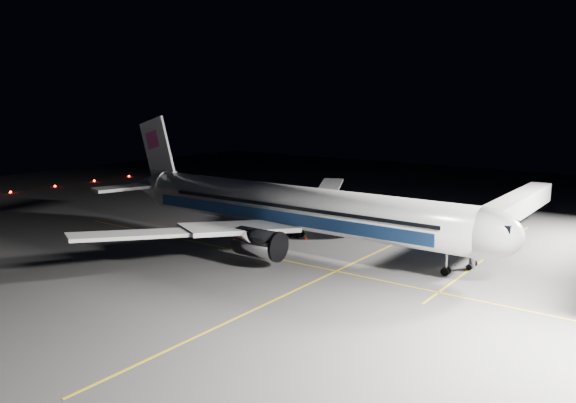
# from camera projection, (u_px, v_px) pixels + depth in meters

# --- Properties ---
(ground) EXTENTS (200.00, 200.00, 0.00)m
(ground) POSITION_uv_depth(u_px,v_px,m) (295.00, 247.00, 73.85)
(ground) COLOR #4C4C4F
(ground) RESTS_ON ground
(guide_line_main) EXTENTS (0.25, 80.00, 0.01)m
(guide_line_main) POSITION_uv_depth(u_px,v_px,m) (362.00, 259.00, 68.05)
(guide_line_main) COLOR gold
(guide_line_main) RESTS_ON ground
(guide_line_cross) EXTENTS (70.00, 0.25, 0.01)m
(guide_line_cross) POSITION_uv_depth(u_px,v_px,m) (267.00, 257.00, 69.08)
(guide_line_cross) COLOR gold
(guide_line_cross) RESTS_ON ground
(guide_line_side) EXTENTS (0.25, 40.00, 0.01)m
(guide_line_side) POSITION_uv_depth(u_px,v_px,m) (487.00, 257.00, 69.03)
(guide_line_side) COLOR gold
(guide_line_side) RESTS_ON ground
(airliner) EXTENTS (61.48, 54.22, 16.64)m
(airliner) POSITION_uv_depth(u_px,v_px,m) (288.00, 207.00, 73.54)
(airliner) COLOR silver
(airliner) RESTS_ON ground
(jet_bridge) EXTENTS (3.60, 34.40, 6.30)m
(jet_bridge) POSITION_uv_depth(u_px,v_px,m) (508.00, 210.00, 74.61)
(jet_bridge) COLOR #B2B2B7
(jet_bridge) RESTS_ON ground
(taxiway_lights) EXTENTS (0.44, 60.44, 0.44)m
(taxiway_lights) POSITION_uv_depth(u_px,v_px,m) (10.00, 192.00, 115.56)
(taxiway_lights) COLOR #FF140A
(taxiway_lights) RESTS_ON ground
(baggage_tug) EXTENTS (2.47, 2.14, 1.57)m
(baggage_tug) POSITION_uv_depth(u_px,v_px,m) (305.00, 215.00, 90.11)
(baggage_tug) COLOR black
(baggage_tug) RESTS_ON ground
(safety_cone_a) EXTENTS (0.42, 0.42, 0.62)m
(safety_cone_a) POSITION_uv_depth(u_px,v_px,m) (306.00, 237.00, 77.55)
(safety_cone_a) COLOR #FF3C0A
(safety_cone_a) RESTS_ON ground
(safety_cone_b) EXTENTS (0.39, 0.39, 0.59)m
(safety_cone_b) POSITION_uv_depth(u_px,v_px,m) (316.00, 221.00, 88.17)
(safety_cone_b) COLOR #FF3C0A
(safety_cone_b) RESTS_ON ground
(safety_cone_c) EXTENTS (0.34, 0.34, 0.51)m
(safety_cone_c) POSITION_uv_depth(u_px,v_px,m) (340.00, 233.00, 80.15)
(safety_cone_c) COLOR #FF3C0A
(safety_cone_c) RESTS_ON ground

